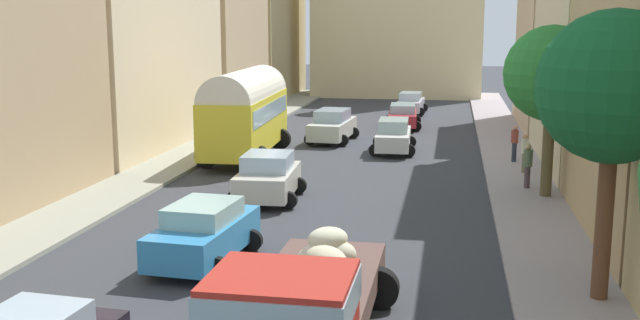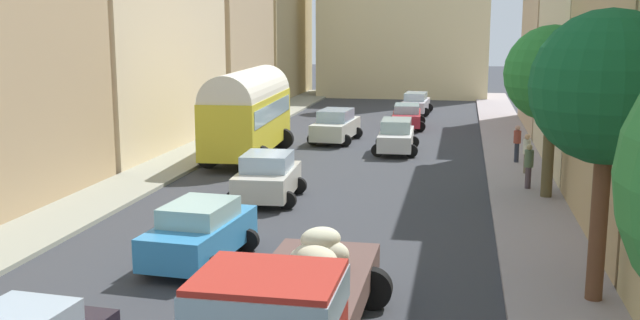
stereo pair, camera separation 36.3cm
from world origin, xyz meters
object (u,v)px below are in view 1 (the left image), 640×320
Objects in this scene: cargo_truck_0 at (301,301)px; pedestrian_4 at (515,142)px; pedestrian_0 at (525,151)px; car_1 at (403,116)px; car_5 at (268,177)px; car_2 at (411,103)px; parked_bus_1 at (245,110)px; car_0 at (394,136)px; car_4 at (204,233)px; pedestrian_1 at (528,164)px; car_6 at (332,126)px.

cargo_truck_0 is 20.92m from pedestrian_4.
cargo_truck_0 is 3.98× the size of pedestrian_0.
cargo_truck_0 is at bearing -89.60° from car_1.
car_2 is at bearing 82.31° from car_5.
car_2 is (6.43, 17.90, -1.48)m from parked_bus_1.
car_0 is 7.32m from pedestrian_0.
car_2 is at bearing 89.42° from car_1.
car_5 is at bearing -100.25° from car_1.
car_4 is at bearing -101.28° from car_0.
pedestrian_4 reaches higher than car_1.
cargo_truck_0 is at bearing -71.61° from parked_bus_1.
car_1 is at bearing 109.57° from pedestrian_1.
pedestrian_0 is at bearing 32.77° from car_5.
car_6 reaches higher than car_5.
car_2 is at bearing 83.98° from car_4.
car_2 is at bearing 75.24° from car_6.
pedestrian_0 is (8.97, -7.25, 0.17)m from car_6.
pedestrian_4 is at bearing -62.30° from car_1.
pedestrian_0 is (5.62, -4.68, 0.22)m from car_0.
car_4 is 2.30× the size of pedestrian_1.
parked_bus_1 reaches higher than car_4.
pedestrian_1 is (5.52, -22.64, 0.27)m from car_2.
car_4 is at bearing -125.49° from pedestrian_0.
parked_bus_1 reaches higher than pedestrian_0.
car_2 is 23.31m from pedestrian_1.
car_0 is 8.21m from car_1.
pedestrian_0 is (9.10, 12.76, 0.20)m from car_4.
parked_bus_1 is 8.45m from car_5.
car_0 is at bearing 126.05° from pedestrian_1.
cargo_truck_0 is 3.90× the size of pedestrian_1.
parked_bus_1 is 1.87× the size of car_6.
car_5 is (-0.03, 6.88, 0.03)m from car_4.
pedestrian_4 reaches higher than car_5.
car_2 is at bearing 107.37° from pedestrian_4.
car_2 is at bearing 90.22° from cargo_truck_0.
pedestrian_1 is (5.38, 15.03, -0.15)m from cargo_truck_0.
parked_bus_1 is 12.78m from car_1.
car_0 is at bearing 156.84° from pedestrian_4.
car_2 is at bearing 105.97° from pedestrian_0.
parked_bus_1 is at bearing 158.35° from pedestrian_1.
car_5 is (-3.47, -25.68, 0.09)m from car_2.
car_5 reaches higher than car_1.
cargo_truck_0 is 6.24m from car_4.
car_1 is (-0.12, 8.21, -0.07)m from car_0.
pedestrian_0 is (5.74, -12.89, 0.28)m from car_1.
car_2 is (-0.05, 15.12, -0.05)m from car_0.
cargo_truck_0 is 1.55× the size of car_6.
car_6 is at bearing 59.68° from parked_bus_1.
pedestrian_1 is at bearing 70.30° from cargo_truck_0.
car_2 is 32.75m from car_4.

